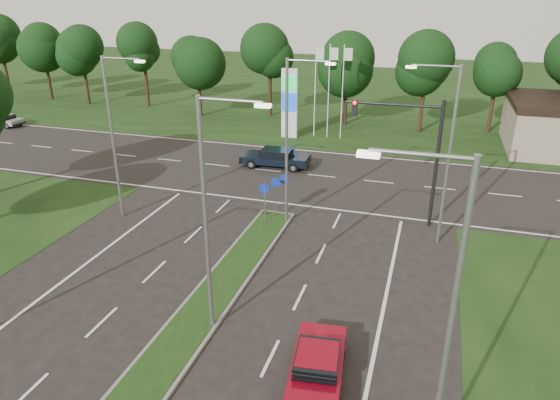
% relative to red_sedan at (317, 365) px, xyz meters
% --- Properties ---
extents(verge_far, '(160.00, 50.00, 0.02)m').
position_rel_red_sedan_xyz_m(verge_far, '(-5.32, 50.51, -0.61)').
color(verge_far, black).
rests_on(verge_far, ground).
extents(cross_road, '(160.00, 12.00, 0.02)m').
position_rel_red_sedan_xyz_m(cross_road, '(-5.32, 19.51, -0.61)').
color(cross_road, black).
rests_on(cross_road, ground).
extents(median_kerb, '(2.00, 26.00, 0.12)m').
position_rel_red_sedan_xyz_m(median_kerb, '(-5.32, -0.49, -0.55)').
color(median_kerb, slate).
rests_on(median_kerb, ground).
extents(streetlight_median_near, '(2.53, 0.22, 9.00)m').
position_rel_red_sedan_xyz_m(streetlight_median_near, '(-4.32, 1.51, 4.47)').
color(streetlight_median_near, gray).
rests_on(streetlight_median_near, ground).
extents(streetlight_median_far, '(2.53, 0.22, 9.00)m').
position_rel_red_sedan_xyz_m(streetlight_median_far, '(-4.32, 11.51, 4.47)').
color(streetlight_median_far, gray).
rests_on(streetlight_median_far, ground).
extents(streetlight_left_far, '(2.53, 0.22, 9.00)m').
position_rel_red_sedan_xyz_m(streetlight_left_far, '(-13.62, 9.51, 4.47)').
color(streetlight_left_far, gray).
rests_on(streetlight_left_far, ground).
extents(streetlight_right_far, '(2.53, 0.22, 9.00)m').
position_rel_red_sedan_xyz_m(streetlight_right_far, '(3.48, 11.51, 4.47)').
color(streetlight_right_far, gray).
rests_on(streetlight_right_far, ground).
extents(streetlight_right_near, '(2.53, 0.22, 9.00)m').
position_rel_red_sedan_xyz_m(streetlight_right_near, '(3.48, -2.49, 4.47)').
color(streetlight_right_near, gray).
rests_on(streetlight_right_near, ground).
extents(traffic_signal, '(5.10, 0.42, 7.00)m').
position_rel_red_sedan_xyz_m(traffic_signal, '(1.87, 13.51, 4.05)').
color(traffic_signal, black).
rests_on(traffic_signal, ground).
extents(median_signs, '(1.16, 1.76, 2.38)m').
position_rel_red_sedan_xyz_m(median_signs, '(-5.32, 11.91, 1.11)').
color(median_signs, gray).
rests_on(median_signs, ground).
extents(gas_pylon, '(5.80, 1.26, 8.00)m').
position_rel_red_sedan_xyz_m(gas_pylon, '(-9.10, 28.56, 2.59)').
color(gas_pylon, silver).
rests_on(gas_pylon, ground).
extents(treeline_far, '(6.00, 6.00, 9.90)m').
position_rel_red_sedan_xyz_m(treeline_far, '(-5.22, 35.45, 6.23)').
color(treeline_far, black).
rests_on(treeline_far, ground).
extents(red_sedan, '(2.16, 4.27, 1.13)m').
position_rel_red_sedan_xyz_m(red_sedan, '(0.00, 0.00, 0.00)').
color(red_sedan, maroon).
rests_on(red_sedan, ground).
extents(navy_sedan, '(5.02, 2.28, 1.35)m').
position_rel_red_sedan_xyz_m(navy_sedan, '(-8.02, 20.50, 0.12)').
color(navy_sedan, black).
rests_on(navy_sedan, ground).
extents(far_car_a, '(3.91, 1.89, 1.10)m').
position_rel_red_sedan_xyz_m(far_car_a, '(-36.69, 24.21, -0.02)').
color(far_car_a, '#AAAAAA').
rests_on(far_car_a, ground).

